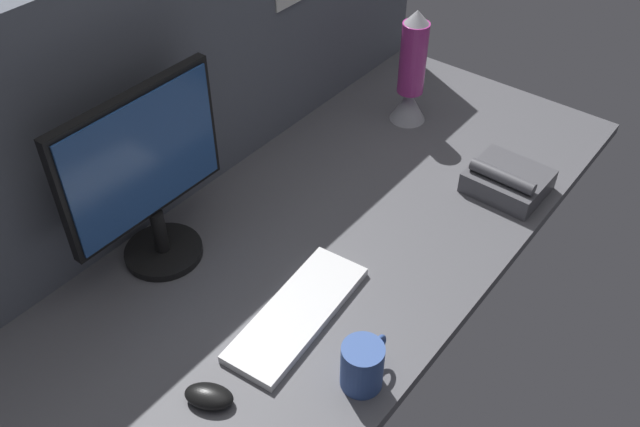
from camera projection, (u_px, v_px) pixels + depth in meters
The scene contains 8 objects.
ground_plane at pixel (322, 237), 165.47cm from camera, with size 180.00×80.00×3.00cm, color #515156.
cubicle_wall_back at pixel (197, 71), 161.30cm from camera, with size 180.00×5.50×61.85cm.
monitor at pixel (146, 174), 143.75cm from camera, with size 40.07×18.00×42.84cm.
keyboard at pixel (298, 313), 144.45cm from camera, with size 37.00×13.00×2.00cm, color silver.
mouse at pixel (209, 396), 128.35cm from camera, with size 5.60×9.60×3.40cm, color black.
mug_ceramic_blue at pixel (363, 365), 129.32cm from camera, with size 11.91×8.30×10.50cm.
lava_lamp at pixel (411, 76), 192.05cm from camera, with size 10.36×10.36×33.91cm.
desk_phone at pixel (507, 181), 174.45cm from camera, with size 17.31×19.27×8.80cm.
Camera 1 is at (-94.87, -73.61, 112.50)cm, focal length 38.36 mm.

